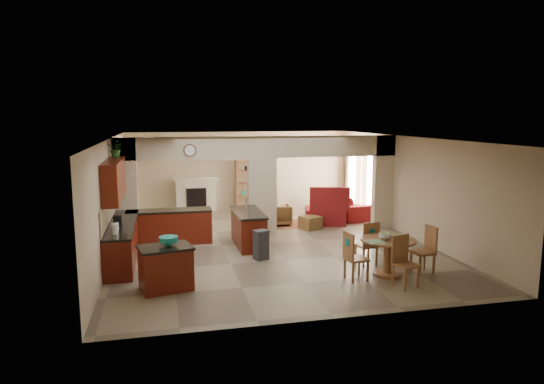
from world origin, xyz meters
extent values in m
plane|color=#7A6F54|center=(0.00, 0.00, 0.00)|extent=(10.00, 10.00, 0.00)
plane|color=white|center=(0.00, 0.00, 2.80)|extent=(10.00, 10.00, 0.00)
plane|color=#C3AF8E|center=(0.00, 5.00, 1.40)|extent=(8.00, 0.00, 8.00)
plane|color=#C3AF8E|center=(0.00, -5.00, 1.40)|extent=(8.00, 0.00, 8.00)
plane|color=#C3AF8E|center=(-4.00, 0.00, 1.40)|extent=(0.00, 10.00, 10.00)
plane|color=#C3AF8E|center=(4.00, 0.00, 1.40)|extent=(0.00, 10.00, 10.00)
cube|color=#C3AF8E|center=(-3.70, 1.00, 1.40)|extent=(0.60, 0.25, 2.80)
cube|color=#C3AF8E|center=(0.00, 1.00, 1.10)|extent=(0.80, 0.25, 2.20)
cube|color=#C3AF8E|center=(3.70, 1.00, 1.40)|extent=(0.60, 0.25, 2.80)
cube|color=#C3AF8E|center=(0.00, 1.00, 2.50)|extent=(8.00, 0.25, 0.60)
cube|color=#481608|center=(-3.70, -0.80, 0.43)|extent=(0.60, 3.20, 0.86)
cube|color=black|center=(-3.70, -0.80, 0.89)|extent=(0.62, 3.22, 0.05)
cube|color=tan|center=(-3.98, -0.80, 1.20)|extent=(0.02, 3.20, 0.55)
cube|color=#481608|center=(-2.60, 0.57, 0.43)|extent=(2.20, 0.60, 0.86)
cube|color=black|center=(-2.60, 0.57, 0.89)|extent=(2.22, 0.62, 0.05)
cube|color=#481608|center=(-3.82, -0.80, 1.92)|extent=(0.35, 2.40, 0.90)
cube|color=#481608|center=(-0.60, -0.10, 0.43)|extent=(0.65, 1.80, 0.86)
cube|color=black|center=(-0.60, -0.10, 0.89)|extent=(0.70, 1.85, 0.05)
cube|color=silver|center=(-0.60, -0.95, 0.42)|extent=(0.58, 0.04, 0.70)
cylinder|color=#4B2C19|center=(-2.00, 0.85, 2.45)|extent=(0.34, 0.03, 0.34)
cube|color=#955136|center=(1.20, 2.10, 0.01)|extent=(1.60, 1.30, 0.01)
cube|color=silver|center=(-1.60, 4.84, 0.55)|extent=(1.40, 0.28, 1.10)
cube|color=black|center=(-1.60, 4.70, 0.50)|extent=(0.70, 0.04, 0.70)
cube|color=silver|center=(-1.60, 4.82, 1.15)|extent=(1.60, 0.35, 0.10)
cube|color=brown|center=(0.35, 4.82, 0.90)|extent=(1.00, 0.32, 1.80)
cube|color=white|center=(3.97, 2.30, 1.20)|extent=(0.02, 0.90, 1.90)
cube|color=white|center=(3.97, 4.00, 1.20)|extent=(0.02, 0.90, 1.90)
cube|color=white|center=(3.97, 3.15, 1.05)|extent=(0.02, 0.70, 2.10)
cube|color=#44201B|center=(3.93, 1.70, 1.20)|extent=(0.10, 0.28, 2.30)
cube|color=#44201B|center=(3.93, 2.90, 1.20)|extent=(0.10, 0.28, 2.30)
cube|color=#44201B|center=(3.93, 3.40, 1.20)|extent=(0.10, 0.28, 2.30)
cube|color=#44201B|center=(3.93, 4.60, 1.20)|extent=(0.10, 0.28, 2.30)
cylinder|color=white|center=(1.50, 3.00, 2.56)|extent=(1.00, 1.00, 0.10)
cube|color=#481608|center=(-2.74, -2.95, 0.41)|extent=(1.07, 0.86, 0.82)
cube|color=black|center=(-2.74, -2.95, 0.84)|extent=(1.13, 0.92, 0.05)
cylinder|color=teal|center=(-2.67, -2.88, 0.96)|extent=(0.37, 0.37, 0.17)
cube|color=#2F2F31|center=(-0.52, -1.40, 0.33)|extent=(0.38, 0.35, 0.65)
cylinder|color=brown|center=(1.87, -3.13, 0.78)|extent=(1.17, 1.17, 0.04)
cylinder|color=brown|center=(1.87, -3.13, 0.40)|extent=(0.17, 0.17, 0.76)
cylinder|color=brown|center=(1.87, -3.13, 0.03)|extent=(0.59, 0.59, 0.06)
cylinder|color=#7FBE28|center=(1.79, -3.16, 0.87)|extent=(0.28, 0.28, 0.15)
imported|color=maroon|center=(3.30, 3.02, 0.38)|extent=(2.65, 1.20, 0.75)
cube|color=maroon|center=(2.22, 1.94, 0.24)|extent=(1.43, 1.27, 0.49)
imported|color=maroon|center=(0.76, 2.07, 0.32)|extent=(0.70, 0.72, 0.64)
cube|color=maroon|center=(1.55, 1.34, 0.19)|extent=(0.68, 0.68, 0.38)
imported|color=#164D14|center=(-3.82, 0.14, 2.58)|extent=(0.47, 0.44, 0.41)
cube|color=brown|center=(1.73, -2.33, 0.45)|extent=(0.48, 0.48, 0.05)
cube|color=brown|center=(1.88, -2.14, 0.22)|extent=(0.04, 0.04, 0.44)
cube|color=brown|center=(1.54, -2.19, 0.22)|extent=(0.04, 0.04, 0.44)
cube|color=brown|center=(1.93, -2.48, 0.22)|extent=(0.04, 0.04, 0.44)
cube|color=brown|center=(1.59, -2.52, 0.22)|extent=(0.04, 0.04, 0.44)
cube|color=brown|center=(1.76, -2.52, 0.75)|extent=(0.42, 0.10, 0.55)
cube|color=teal|center=(1.76, -2.54, 0.82)|extent=(0.14, 0.03, 0.14)
cube|color=brown|center=(2.69, -3.13, 0.45)|extent=(0.45, 0.45, 0.05)
cube|color=brown|center=(2.50, -2.98, 0.22)|extent=(0.04, 0.04, 0.44)
cube|color=brown|center=(2.53, -3.32, 0.22)|extent=(0.04, 0.04, 0.44)
cube|color=brown|center=(2.84, -2.95, 0.22)|extent=(0.04, 0.04, 0.44)
cube|color=brown|center=(2.87, -3.29, 0.22)|extent=(0.04, 0.04, 0.44)
cube|color=brown|center=(2.88, -3.12, 0.75)|extent=(0.07, 0.42, 0.55)
cube|color=teal|center=(2.90, -3.12, 0.82)|extent=(0.02, 0.14, 0.14)
cube|color=brown|center=(1.90, -3.87, 0.45)|extent=(0.51, 0.51, 0.05)
cube|color=brown|center=(1.78, -4.08, 0.22)|extent=(0.04, 0.04, 0.44)
cube|color=brown|center=(2.11, -3.99, 0.22)|extent=(0.04, 0.04, 0.44)
cube|color=brown|center=(1.69, -3.75, 0.22)|extent=(0.04, 0.04, 0.44)
cube|color=brown|center=(2.02, -3.66, 0.22)|extent=(0.04, 0.04, 0.44)
cube|color=brown|center=(1.85, -3.69, 0.75)|extent=(0.42, 0.14, 0.55)
cube|color=teal|center=(1.85, -3.66, 0.82)|extent=(0.14, 0.04, 0.14)
cube|color=brown|center=(1.10, -3.26, 0.45)|extent=(0.47, 0.47, 0.05)
cube|color=brown|center=(1.29, -3.40, 0.22)|extent=(0.04, 0.04, 0.44)
cube|color=brown|center=(1.25, -3.07, 0.22)|extent=(0.04, 0.04, 0.44)
cube|color=brown|center=(0.96, -3.45, 0.22)|extent=(0.04, 0.04, 0.44)
cube|color=brown|center=(0.91, -3.11, 0.22)|extent=(0.04, 0.04, 0.44)
cube|color=brown|center=(0.92, -3.28, 0.75)|extent=(0.09, 0.42, 0.55)
cube|color=teal|center=(0.89, -3.29, 0.82)|extent=(0.03, 0.14, 0.14)
camera|label=1|loc=(-2.74, -12.27, 3.37)|focal=32.00mm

